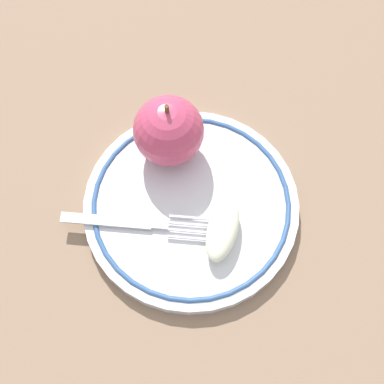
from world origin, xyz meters
The scene contains 5 objects.
ground_plane centered at (0.00, 0.00, 0.00)m, with size 2.00×2.00×0.00m, color #876B55.
plate centered at (-0.01, 0.00, 0.01)m, with size 0.25×0.25×0.02m.
apple_red_whole centered at (-0.05, 0.06, 0.06)m, with size 0.08×0.08×0.09m.
apple_slice_front centered at (0.04, -0.03, 0.03)m, with size 0.08×0.03×0.02m, color #E9EACC.
fork centered at (-0.06, -0.04, 0.02)m, with size 0.19×0.04×0.00m.
Camera 1 is at (0.05, -0.23, 0.58)m, focal length 50.00 mm.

